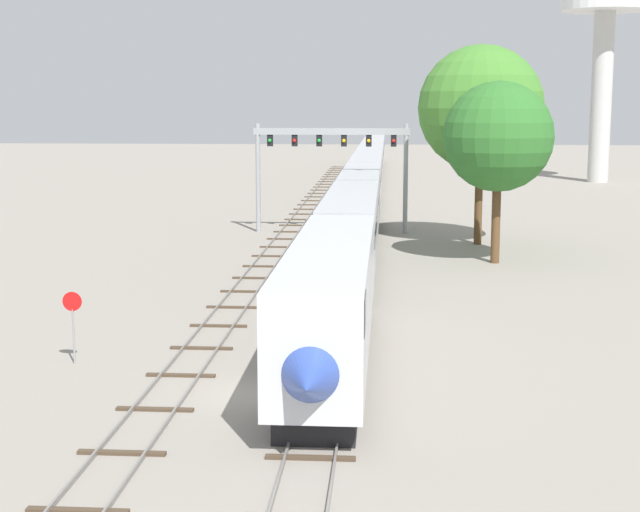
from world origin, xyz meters
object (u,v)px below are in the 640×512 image
object	(u,v)px
signal_gantry	(332,153)
trackside_tree_left	(481,108)
passenger_train	(367,177)
water_tower	(605,6)
stop_sign	(73,317)
trackside_tree_mid	(498,137)

from	to	relation	value
signal_gantry	trackside_tree_left	bearing A→B (deg)	-26.80
passenger_train	water_tower	distance (m)	44.66
signal_gantry	water_tower	size ratio (longest dim) A/B	0.45
signal_gantry	passenger_train	bearing A→B (deg)	84.22
stop_sign	trackside_tree_mid	xyz separation A→B (m)	(18.97, 25.20, 6.09)
stop_sign	trackside_tree_mid	size ratio (longest dim) A/B	0.25
stop_sign	water_tower	bearing A→B (deg)	66.42
signal_gantry	trackside_tree_mid	xyz separation A→B (m)	(11.22, -13.63, 1.73)
stop_sign	trackside_tree_left	size ratio (longest dim) A/B	0.20
passenger_train	stop_sign	bearing A→B (deg)	-99.30
passenger_train	trackside_tree_left	size ratio (longest dim) A/B	10.02
stop_sign	trackside_tree_mid	world-z (taller)	trackside_tree_mid
trackside_tree_left	water_tower	bearing A→B (deg)	70.01
signal_gantry	trackside_tree_left	xyz separation A→B (m)	(10.87, -5.49, 3.44)
water_tower	stop_sign	distance (m)	99.26
trackside_tree_left	stop_sign	bearing A→B (deg)	-119.18
water_tower	trackside_tree_left	xyz separation A→B (m)	(-20.28, -55.75, -12.26)
stop_sign	trackside_tree_left	bearing A→B (deg)	60.82
passenger_train	trackside_tree_mid	world-z (taller)	trackside_tree_mid
passenger_train	trackside_tree_mid	xyz separation A→B (m)	(8.97, -35.85, 5.35)
passenger_train	water_tower	bearing A→B (deg)	44.14
signal_gantry	water_tower	bearing A→B (deg)	58.21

